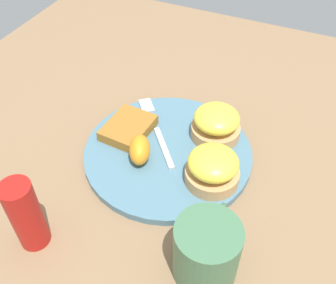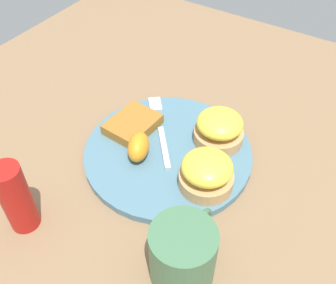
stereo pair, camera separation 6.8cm
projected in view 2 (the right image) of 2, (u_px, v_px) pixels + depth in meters
The scene contains 9 objects.
ground_plane at pixel (168, 155), 0.71m from camera, with size 1.10×1.10×0.00m, color #846647.
plate at pixel (168, 153), 0.70m from camera, with size 0.30×0.30×0.01m, color slate.
sandwich_benedict_left at pixel (207, 172), 0.62m from camera, with size 0.09×0.09×0.06m.
sandwich_benedict_right at pixel (219, 129), 0.69m from camera, with size 0.09×0.09×0.06m.
hashbrown_patty at pixel (133, 124), 0.73m from camera, with size 0.09×0.07×0.02m, color #9A6424.
orange_wedge at pixel (139, 147), 0.67m from camera, with size 0.06×0.04×0.04m, color orange.
fork at pixel (159, 126), 0.74m from camera, with size 0.16×0.14×0.00m.
cup at pixel (183, 254), 0.51m from camera, with size 0.12×0.09×0.10m.
condiment_bottle at pixel (16, 198), 0.56m from camera, with size 0.04×0.04×0.12m, color #B21914.
Camera 2 is at (-0.41, -0.26, 0.52)m, focal length 42.00 mm.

